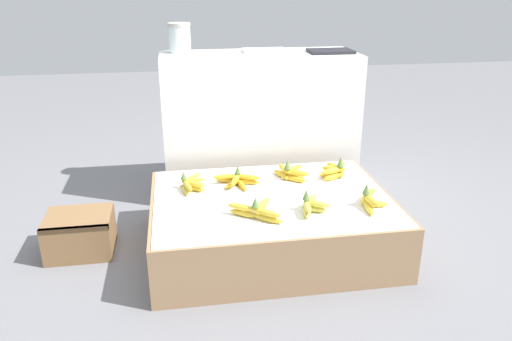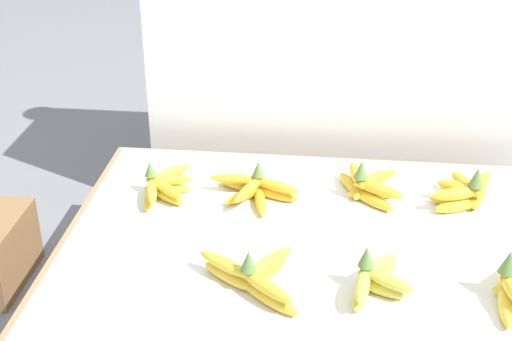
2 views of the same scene
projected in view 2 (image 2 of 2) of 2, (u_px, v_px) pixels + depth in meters
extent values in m
plane|color=slate|center=(305.00, 330.00, 1.78)|extent=(10.00, 10.00, 0.00)
cube|color=#997551|center=(306.00, 286.00, 1.72)|extent=(1.15, 0.85, 0.27)
cube|color=silver|center=(308.00, 239.00, 1.65)|extent=(1.11, 0.83, 0.00)
cube|color=white|center=(343.00, 68.00, 2.24)|extent=(1.15, 0.45, 0.84)
ellipsoid|color=gold|center=(271.00, 300.00, 1.43)|extent=(0.13, 0.11, 0.03)
ellipsoid|color=gold|center=(267.00, 273.00, 1.51)|extent=(0.10, 0.13, 0.03)
ellipsoid|color=gold|center=(229.00, 276.00, 1.50)|extent=(0.13, 0.10, 0.03)
ellipsoid|color=gold|center=(267.00, 287.00, 1.42)|extent=(0.13, 0.11, 0.03)
ellipsoid|color=gold|center=(269.00, 263.00, 1.49)|extent=(0.11, 0.13, 0.03)
ellipsoid|color=gold|center=(226.00, 264.00, 1.49)|extent=(0.13, 0.10, 0.03)
cone|color=#5B7F3D|center=(249.00, 260.00, 1.43)|extent=(0.03, 0.03, 0.05)
ellipsoid|color=gold|center=(361.00, 294.00, 1.44)|extent=(0.05, 0.12, 0.03)
ellipsoid|color=gold|center=(381.00, 288.00, 1.46)|extent=(0.11, 0.07, 0.03)
ellipsoid|color=gold|center=(378.00, 275.00, 1.50)|extent=(0.10, 0.10, 0.03)
ellipsoid|color=gold|center=(363.00, 287.00, 1.42)|extent=(0.04, 0.11, 0.03)
ellipsoid|color=gold|center=(389.00, 281.00, 1.44)|extent=(0.11, 0.08, 0.03)
ellipsoid|color=gold|center=(378.00, 265.00, 1.48)|extent=(0.10, 0.10, 0.03)
cone|color=#5B7F3D|center=(367.00, 256.00, 1.45)|extent=(0.03, 0.03, 0.05)
ellipsoid|color=gold|center=(506.00, 308.00, 1.40)|extent=(0.04, 0.13, 0.03)
ellipsoid|color=gold|center=(506.00, 281.00, 1.48)|extent=(0.07, 0.13, 0.03)
cone|color=#5B7F3D|center=(509.00, 262.00, 1.42)|extent=(0.04, 0.04, 0.05)
ellipsoid|color=gold|center=(150.00, 198.00, 1.79)|extent=(0.04, 0.12, 0.03)
ellipsoid|color=gold|center=(166.00, 196.00, 1.80)|extent=(0.12, 0.09, 0.03)
ellipsoid|color=gold|center=(167.00, 189.00, 1.83)|extent=(0.12, 0.04, 0.03)
ellipsoid|color=gold|center=(167.00, 183.00, 1.86)|extent=(0.10, 0.11, 0.03)
ellipsoid|color=gold|center=(152.00, 192.00, 1.76)|extent=(0.06, 0.13, 0.03)
ellipsoid|color=gold|center=(167.00, 189.00, 1.78)|extent=(0.11, 0.10, 0.03)
ellipsoid|color=gold|center=(169.00, 180.00, 1.82)|extent=(0.13, 0.04, 0.03)
ellipsoid|color=gold|center=(172.00, 172.00, 1.85)|extent=(0.10, 0.11, 0.03)
cone|color=#5B7F3D|center=(150.00, 168.00, 1.80)|extent=(0.03, 0.03, 0.04)
ellipsoid|color=gold|center=(241.00, 185.00, 1.84)|extent=(0.14, 0.07, 0.03)
ellipsoid|color=gold|center=(246.00, 195.00, 1.80)|extent=(0.12, 0.12, 0.03)
ellipsoid|color=gold|center=(260.00, 201.00, 1.77)|extent=(0.05, 0.14, 0.03)
ellipsoid|color=gold|center=(273.00, 194.00, 1.81)|extent=(0.14, 0.08, 0.03)
ellipsoid|color=gold|center=(237.00, 179.00, 1.82)|extent=(0.14, 0.03, 0.03)
ellipsoid|color=gold|center=(248.00, 190.00, 1.77)|extent=(0.08, 0.14, 0.03)
ellipsoid|color=gold|center=(275.00, 185.00, 1.79)|extent=(0.14, 0.08, 0.03)
cone|color=#5B7F3D|center=(258.00, 168.00, 1.79)|extent=(0.03, 0.03, 0.04)
ellipsoid|color=gold|center=(372.00, 199.00, 1.78)|extent=(0.12, 0.11, 0.03)
ellipsoid|color=gold|center=(374.00, 193.00, 1.80)|extent=(0.14, 0.05, 0.03)
ellipsoid|color=gold|center=(365.00, 187.00, 1.83)|extent=(0.08, 0.14, 0.03)
ellipsoid|color=gold|center=(352.00, 185.00, 1.84)|extent=(0.09, 0.14, 0.03)
ellipsoid|color=gold|center=(378.00, 189.00, 1.76)|extent=(0.13, 0.10, 0.03)
ellipsoid|color=gold|center=(375.00, 178.00, 1.81)|extent=(0.13, 0.11, 0.03)
ellipsoid|color=gold|center=(357.00, 175.00, 1.82)|extent=(0.06, 0.14, 0.03)
cone|color=#5B7F3D|center=(362.00, 169.00, 1.77)|extent=(0.04, 0.04, 0.05)
ellipsoid|color=gold|center=(477.00, 196.00, 1.79)|extent=(0.08, 0.13, 0.03)
ellipsoid|color=gold|center=(468.00, 196.00, 1.79)|extent=(0.05, 0.13, 0.03)
ellipsoid|color=gold|center=(461.00, 197.00, 1.79)|extent=(0.11, 0.11, 0.03)
ellipsoid|color=gold|center=(455.00, 201.00, 1.77)|extent=(0.13, 0.05, 0.03)
ellipsoid|color=gold|center=(457.00, 206.00, 1.75)|extent=(0.13, 0.08, 0.03)
ellipsoid|color=gold|center=(481.00, 183.00, 1.78)|extent=(0.08, 0.13, 0.03)
ellipsoid|color=gold|center=(466.00, 184.00, 1.78)|extent=(0.08, 0.13, 0.03)
ellipsoid|color=gold|center=(461.00, 188.00, 1.76)|extent=(0.13, 0.08, 0.03)
ellipsoid|color=gold|center=(457.00, 194.00, 1.74)|extent=(0.13, 0.07, 0.03)
cone|color=#5B7F3D|center=(477.00, 177.00, 1.73)|extent=(0.04, 0.04, 0.05)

